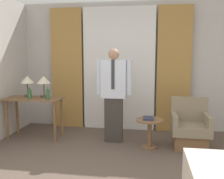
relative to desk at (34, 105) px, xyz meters
The scene contains 13 objects.
wall_back 1.94m from the desk, 32.05° to the left, with size 10.00×0.06×2.70m.
curtain_sheer_center 1.85m from the desk, 28.41° to the left, with size 1.51×0.06×2.58m.
curtain_drape_left 1.12m from the desk, 64.67° to the left, with size 0.68×0.06×2.58m.
curtain_drape_right 2.86m from the desk, 17.23° to the left, with size 0.68×0.06×2.58m.
desk is the anchor object (origin of this frame).
table_lamp_left 0.49m from the desk, 150.54° to the left, with size 0.27×0.27×0.41m.
table_lamp_right 0.49m from the desk, 29.46° to the left, with size 0.27×0.27×0.41m.
bottle_near_edge 0.26m from the desk, 97.14° to the right, with size 0.07×0.07×0.21m.
bottle_by_lamp 0.44m from the desk, 22.63° to the right, with size 0.06×0.06×0.23m.
person 1.57m from the desk, ahead, with size 0.64×0.21×1.71m.
armchair 2.91m from the desk, ahead, with size 0.63×0.58×0.85m.
side_table 2.23m from the desk, ahead, with size 0.47×0.47×0.50m.
book 2.19m from the desk, ahead, with size 0.18×0.24×0.03m.
Camera 1 is at (0.66, -2.55, 1.61)m, focal length 40.00 mm.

